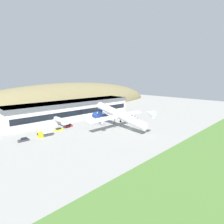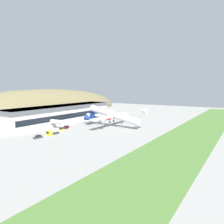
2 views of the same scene
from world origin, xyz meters
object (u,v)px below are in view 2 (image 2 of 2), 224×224
object	(u,v)px
cargo_airplane	(113,115)
traffic_cone_0	(134,118)
jetway_1	(97,116)
service_car_3	(66,127)
fuel_truck	(53,132)
terminal_building	(62,113)
traffic_cone_1	(121,120)
service_car_1	(38,137)
service_car_2	(109,119)
service_car_0	(60,130)
jetway_0	(60,122)

from	to	relation	value
cargo_airplane	traffic_cone_0	bearing A→B (deg)	7.01
jetway_1	service_car_3	size ratio (longest dim) A/B	3.33
cargo_airplane	fuel_truck	world-z (taller)	cargo_airplane
traffic_cone_0	terminal_building	bearing A→B (deg)	142.05
service_car_3	fuel_truck	distance (m)	17.94
traffic_cone_1	jetway_1	bearing A→B (deg)	131.14
service_car_1	traffic_cone_0	distance (m)	85.15
traffic_cone_0	traffic_cone_1	distance (m)	14.65
jetway_1	service_car_1	distance (m)	58.88
jetway_1	service_car_2	xyz separation A→B (m)	(10.22, -3.70, -3.35)
jetway_1	service_car_0	size ratio (longest dim) A/B	3.27
terminal_building	jetway_1	size ratio (longest dim) A/B	5.89
jetway_1	traffic_cone_1	bearing A→B (deg)	-48.86
service_car_2	jetway_1	bearing A→B (deg)	160.08
service_car_0	service_car_1	world-z (taller)	service_car_1
terminal_building	service_car_3	distance (m)	23.38
jetway_0	cargo_airplane	distance (m)	32.47
fuel_truck	traffic_cone_0	bearing A→B (deg)	-7.55
jetway_1	service_car_2	world-z (taller)	jetway_1
cargo_airplane	jetway_1	bearing A→B (deg)	59.45
jetway_1	cargo_airplane	bearing A→B (deg)	-120.55
traffic_cone_0	traffic_cone_1	xyz separation A→B (m)	(-14.24, 3.43, 0.00)
traffic_cone_1	cargo_airplane	bearing A→B (deg)	-161.76
service_car_0	service_car_2	distance (m)	49.63
terminal_building	service_car_0	xyz separation A→B (m)	(-21.84, -20.29, -6.25)
service_car_1	service_car_2	distance (m)	68.63
service_car_2	jetway_0	bearing A→B (deg)	173.68
service_car_1	fuel_truck	size ratio (longest dim) A/B	0.66
service_car_0	terminal_building	bearing A→B (deg)	42.89
terminal_building	cargo_airplane	distance (m)	39.30
cargo_airplane	service_car_1	world-z (taller)	cargo_airplane
jetway_0	service_car_2	bearing A→B (deg)	-6.32
terminal_building	jetway_0	bearing A→B (deg)	-138.52
service_car_1	traffic_cone_1	size ratio (longest dim) A/B	7.87
service_car_0	service_car_3	size ratio (longest dim) A/B	1.02
service_car_3	fuel_truck	world-z (taller)	fuel_truck
cargo_airplane	service_car_3	distance (m)	29.44
terminal_building	service_car_2	distance (m)	35.20
jetway_0	cargo_airplane	size ratio (longest dim) A/B	0.28
service_car_0	traffic_cone_1	world-z (taller)	service_car_0
jetway_1	service_car_0	xyz separation A→B (m)	(-39.41, -3.30, -3.40)
cargo_airplane	service_car_2	xyz separation A→B (m)	(23.23, 18.34, -6.80)
service_car_0	service_car_3	xyz separation A→B (m)	(7.56, 2.83, 0.06)
fuel_truck	terminal_building	bearing A→B (deg)	38.24
jetway_1	cargo_airplane	xyz separation A→B (m)	(-13.01, -22.04, 3.46)
terminal_building	jetway_0	world-z (taller)	terminal_building
jetway_1	traffic_cone_0	distance (m)	31.63
terminal_building	jetway_1	world-z (taller)	terminal_building
traffic_cone_1	traffic_cone_0	bearing A→B (deg)	-13.54
cargo_airplane	fuel_truck	bearing A→B (deg)	157.41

